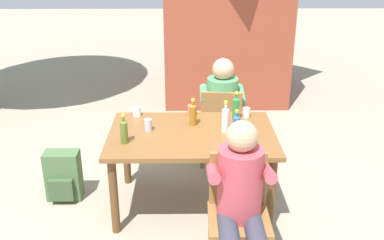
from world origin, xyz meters
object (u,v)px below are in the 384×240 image
dining_table (192,142)px  bottle_clear (225,119)px  cup_terracotta (191,111)px  chair_far_right (221,123)px  bottle_blue (236,125)px  chair_near_right (238,207)px  person_in_plaid_shirt (241,195)px  bottle_amber (193,114)px  backpack_by_near_side (63,177)px  cup_steel (148,125)px  bottle_olive (124,131)px  cup_white (137,111)px  cup_glass (246,113)px  bottle_green (236,107)px  person_in_white_shirt (221,104)px

dining_table → bottle_clear: 0.36m
dining_table → cup_terracotta: (0.00, 0.40, 0.14)m
chair_far_right → bottle_blue: (0.06, -0.87, 0.35)m
chair_near_right → person_in_plaid_shirt: size_ratio=0.74×
cup_terracotta → bottle_amber: bearing=-87.2°
chair_far_right → backpack_by_near_side: 1.68m
bottle_amber → bottle_clear: 0.32m
cup_steel → bottle_olive: bearing=-125.2°
chair_far_right → bottle_clear: size_ratio=3.07×
chair_near_right → bottle_amber: bearing=108.2°
bottle_amber → cup_terracotta: bearing=92.8°
cup_white → cup_steel: size_ratio=0.86×
cup_glass → backpack_by_near_side: bearing=-172.2°
bottle_green → cup_glass: bearing=24.4°
cup_white → bottle_blue: bearing=-28.6°
bottle_green → bottle_blue: bottle_green is taller
bottle_amber → bottle_green: bearing=18.2°
bottle_olive → bottle_clear: bearing=14.3°
cup_glass → bottle_green: bearing=-155.6°
bottle_green → cup_terracotta: bearing=167.5°
bottle_clear → cup_glass: 0.41m
cup_white → dining_table: bearing=-37.4°
bottle_blue → backpack_by_near_side: size_ratio=0.51×
chair_near_right → bottle_olive: size_ratio=3.44×
bottle_blue → cup_steel: size_ratio=2.34×
bottle_olive → cup_terracotta: bearing=46.5°
chair_near_right → cup_terracotta: bearing=105.5°
bottle_olive → person_in_white_shirt: bearing=50.8°
bottle_olive → backpack_by_near_side: bottle_olive is taller
cup_steel → chair_far_right: bearing=46.0°
person_in_white_shirt → cup_terracotta: bearing=-123.3°
dining_table → chair_near_right: (0.33, -0.78, -0.15)m
dining_table → chair_near_right: 0.86m
bottle_green → person_in_plaid_shirt: bearing=-94.1°
cup_terracotta → backpack_by_near_side: 1.35m
bottle_clear → cup_terracotta: size_ratio=2.75×
dining_table → cup_terracotta: size_ratio=14.07×
bottle_clear → backpack_by_near_side: (-1.50, 0.10, -0.62)m
person_in_white_shirt → bottle_olive: bearing=-129.2°
dining_table → bottle_blue: bottle_blue is taller
person_in_plaid_shirt → backpack_by_near_side: bearing=146.5°
bottle_amber → chair_far_right: bearing=63.3°
dining_table → cup_steel: cup_steel is taller
dining_table → cup_white: cup_white is taller
bottle_green → cup_steel: size_ratio=2.58×
cup_white → person_in_white_shirt: bearing=30.4°
person_in_white_shirt → bottle_green: size_ratio=4.35×
dining_table → person_in_white_shirt: 0.95m
bottle_blue → bottle_clear: size_ratio=0.86×
chair_far_right → cup_steel: chair_far_right is taller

